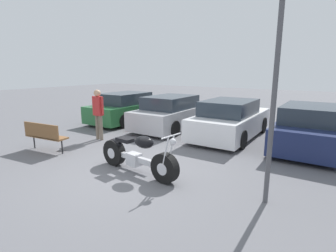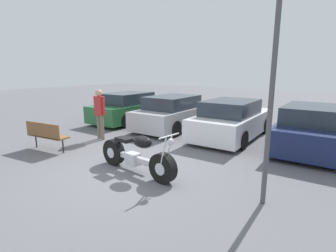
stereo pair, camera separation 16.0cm
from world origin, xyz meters
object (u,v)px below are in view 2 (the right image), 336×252
motorcycle (136,155)px  parked_car_white (232,120)px  lamp_post (274,64)px  person_standing (100,110)px  parked_car_green (131,108)px  parked_car_silver (175,113)px  parked_car_navy (312,129)px  park_bench (46,134)px

motorcycle → parked_car_white: parked_car_white is taller
lamp_post → person_standing: lamp_post is taller
parked_car_green → person_standing: bearing=-65.8°
lamp_post → motorcycle: bearing=-175.9°
parked_car_green → parked_car_silver: bearing=-1.7°
parked_car_green → parked_car_silver: same height
parked_car_green → parked_car_silver: size_ratio=1.00×
parked_car_white → parked_car_navy: bearing=1.4°
parked_car_silver → parked_car_navy: bearing=-0.7°
parked_car_silver → person_standing: bearing=-111.4°
parked_car_white → park_bench: (-4.06, -4.77, -0.10)m
person_standing → parked_car_silver: bearing=68.6°
motorcycle → parked_car_white: 4.58m
motorcycle → parked_car_navy: size_ratio=0.58×
lamp_post → parked_car_white: bearing=117.9°
lamp_post → parked_car_navy: bearing=86.3°
parked_car_navy → park_bench: 8.20m
parked_car_white → park_bench: bearing=-130.4°
parked_car_white → parked_car_navy: size_ratio=1.00×
parked_car_silver → lamp_post: bearing=-42.5°
lamp_post → parked_car_green: bearing=148.6°
parked_car_green → park_bench: 5.09m
motorcycle → parked_car_green: (-4.48, 4.73, 0.20)m
parked_car_silver → person_standing: size_ratio=2.37×
person_standing → parked_car_white: bearing=37.7°
parked_car_green → parked_car_navy: size_ratio=1.00×
person_standing → motorcycle: bearing=-27.9°
lamp_post → parked_car_silver: bearing=137.5°
parked_car_silver → parked_car_white: 2.57m
parked_car_green → parked_car_navy: (7.71, -0.14, 0.00)m
parked_car_white → person_standing: (-3.75, -2.89, 0.42)m
park_bench → person_standing: 1.97m
person_standing → parked_car_navy: bearing=25.1°
motorcycle → parked_car_white: bearing=81.7°
person_standing → lamp_post: bearing=-13.3°
parked_car_white → lamp_post: bearing=-62.1°
parked_car_white → person_standing: size_ratio=2.37×
park_bench → parked_car_green: bearing=102.3°
motorcycle → park_bench: (-3.40, -0.24, 0.11)m
parked_car_silver → park_bench: size_ratio=2.84×
motorcycle → person_standing: 3.55m
parked_car_green → parked_car_white: size_ratio=1.00×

